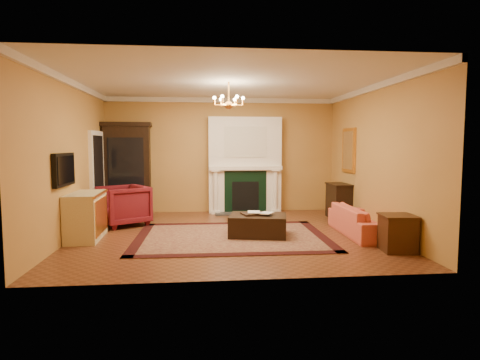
{
  "coord_description": "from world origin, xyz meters",
  "views": [
    {
      "loc": [
        -0.55,
        -7.88,
        1.79
      ],
      "look_at": [
        0.25,
        0.3,
        1.06
      ],
      "focal_mm": 30.0,
      "sensor_mm": 36.0,
      "label": 1
    }
  ],
  "objects": [
    {
      "name": "oriental_rug",
      "position": [
        0.03,
        -0.26,
        0.01
      ],
      "size": [
        3.72,
        2.81,
        0.01
      ],
      "primitive_type": "cube",
      "rotation": [
        0.0,
        0.0,
        -0.01
      ],
      "color": "#430E18",
      "rests_on": "floor"
    },
    {
      "name": "end_table",
      "position": [
        2.72,
        -1.57,
        0.29
      ],
      "size": [
        0.56,
        0.56,
        0.59
      ],
      "primitive_type": "cube",
      "rotation": [
        0.0,
        0.0,
        -0.1
      ],
      "color": "#37180F",
      "rests_on": "floor"
    },
    {
      "name": "crown_molding",
      "position": [
        0.0,
        0.96,
        2.94
      ],
      "size": [
        6.0,
        5.5,
        0.12
      ],
      "color": "silver",
      "rests_on": "ceiling"
    },
    {
      "name": "china_cabinet",
      "position": [
        -2.4,
        2.49,
        1.12
      ],
      "size": [
        1.14,
        0.56,
        2.24
      ],
      "primitive_type": "cube",
      "rotation": [
        0.0,
        0.0,
        0.05
      ],
      "color": "black",
      "rests_on": "floor"
    },
    {
      "name": "floor",
      "position": [
        0.0,
        0.0,
        -0.01
      ],
      "size": [
        6.0,
        5.5,
        0.02
      ],
      "primitive_type": "cube",
      "color": "brown",
      "rests_on": "ground"
    },
    {
      "name": "leather_ottoman",
      "position": [
        0.55,
        -0.24,
        0.22
      ],
      "size": [
        1.22,
        0.99,
        0.41
      ],
      "primitive_type": "cube",
      "rotation": [
        0.0,
        0.0,
        -0.2
      ],
      "color": "black",
      "rests_on": "oriental_rug"
    },
    {
      "name": "wingback_armchair",
      "position": [
        -2.27,
        1.09,
        0.49
      ],
      "size": [
        1.26,
        1.28,
        0.98
      ],
      "primitive_type": "imported",
      "rotation": [
        0.0,
        0.0,
        -1.02
      ],
      "color": "maroon",
      "rests_on": "floor"
    },
    {
      "name": "commode",
      "position": [
        -2.73,
        -0.14,
        0.44
      ],
      "size": [
        0.61,
        1.2,
        0.88
      ],
      "primitive_type": "cube",
      "rotation": [
        0.0,
        0.0,
        0.04
      ],
      "color": "beige",
      "rests_on": "floor"
    },
    {
      "name": "wall_right",
      "position": [
        3.01,
        0.0,
        1.5
      ],
      "size": [
        0.02,
        5.5,
        3.0
      ],
      "primitive_type": "cube",
      "color": "#BE8B44",
      "rests_on": "floor"
    },
    {
      "name": "wall_front",
      "position": [
        0.0,
        -2.76,
        1.5
      ],
      "size": [
        6.0,
        0.02,
        3.0
      ],
      "primitive_type": "cube",
      "color": "#BE8B44",
      "rests_on": "floor"
    },
    {
      "name": "topiary_right",
      "position": [
        1.36,
        2.53,
        1.44
      ],
      "size": [
        0.14,
        0.14,
        0.39
      ],
      "color": "gray",
      "rests_on": "fireplace"
    },
    {
      "name": "ottoman_tray",
      "position": [
        0.48,
        -0.2,
        0.44
      ],
      "size": [
        0.53,
        0.45,
        0.03
      ],
      "primitive_type": "cube",
      "rotation": [
        0.0,
        0.0,
        0.22
      ],
      "color": "black",
      "rests_on": "leather_ottoman"
    },
    {
      "name": "chandelier",
      "position": [
        -0.0,
        0.0,
        2.61
      ],
      "size": [
        0.63,
        0.55,
        0.53
      ],
      "color": "gold",
      "rests_on": "ceiling"
    },
    {
      "name": "wall_left",
      "position": [
        -3.01,
        0.0,
        1.5
      ],
      "size": [
        0.02,
        5.5,
        3.0
      ],
      "primitive_type": "cube",
      "color": "#BE8B44",
      "rests_on": "floor"
    },
    {
      "name": "doorway",
      "position": [
        -2.95,
        1.7,
        1.05
      ],
      "size": [
        0.08,
        1.05,
        2.1
      ],
      "color": "white",
      "rests_on": "wall_left"
    },
    {
      "name": "wall_back",
      "position": [
        0.0,
        2.76,
        1.5
      ],
      "size": [
        6.0,
        0.02,
        3.0
      ],
      "primitive_type": "cube",
      "color": "#BE8B44",
      "rests_on": "floor"
    },
    {
      "name": "book_a",
      "position": [
        0.35,
        -0.21,
        0.61
      ],
      "size": [
        0.24,
        0.05,
        0.32
      ],
      "primitive_type": "imported",
      "rotation": [
        0.0,
        0.0,
        -0.09
      ],
      "color": "gray",
      "rests_on": "ottoman_tray"
    },
    {
      "name": "book_b",
      "position": [
        0.61,
        -0.25,
        0.6
      ],
      "size": [
        0.2,
        0.13,
        0.3
      ],
      "primitive_type": "imported",
      "rotation": [
        0.0,
        0.0,
        -0.56
      ],
      "color": "gray",
      "rests_on": "ottoman_tray"
    },
    {
      "name": "coral_sofa",
      "position": [
        2.61,
        -0.31,
        0.38
      ],
      "size": [
        0.59,
        1.94,
        0.75
      ],
      "primitive_type": "imported",
      "rotation": [
        0.0,
        0.0,
        1.56
      ],
      "color": "#E74B49",
      "rests_on": "floor"
    },
    {
      "name": "fireplace",
      "position": [
        0.6,
        2.57,
        1.19
      ],
      "size": [
        1.9,
        0.7,
        2.5
      ],
      "color": "white",
      "rests_on": "wall_back"
    },
    {
      "name": "pedestal_table",
      "position": [
        -2.1,
        1.69,
        0.39
      ],
      "size": [
        0.38,
        0.38,
        0.68
      ],
      "color": "black",
      "rests_on": "floor"
    },
    {
      "name": "topiary_left",
      "position": [
        -0.16,
        2.53,
        1.44
      ],
      "size": [
        0.14,
        0.14,
        0.38
      ],
      "color": "gray",
      "rests_on": "fireplace"
    },
    {
      "name": "console_table",
      "position": [
        2.78,
        1.48,
        0.41
      ],
      "size": [
        0.44,
        0.74,
        0.81
      ],
      "primitive_type": "cube",
      "rotation": [
        0.0,
        0.0,
        0.03
      ],
      "color": "black",
      "rests_on": "floor"
    },
    {
      "name": "gilt_mirror",
      "position": [
        2.97,
        1.4,
        1.65
      ],
      "size": [
        0.06,
        0.76,
        1.05
      ],
      "color": "gold",
      "rests_on": "wall_right"
    },
    {
      "name": "ceiling",
      "position": [
        0.0,
        0.0,
        3.01
      ],
      "size": [
        6.0,
        5.5,
        0.02
      ],
      "primitive_type": "cube",
      "color": "silver",
      "rests_on": "wall_back"
    },
    {
      "name": "tv_panel",
      "position": [
        -2.95,
        -0.6,
        1.35
      ],
      "size": [
        0.09,
        0.95,
        0.58
      ],
      "color": "black",
      "rests_on": "wall_left"
    }
  ]
}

